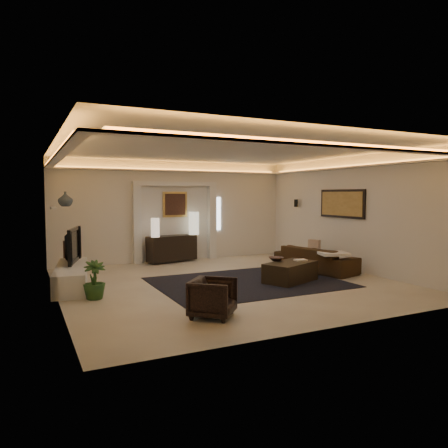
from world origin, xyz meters
name	(u,v)px	position (x,y,z in m)	size (l,w,h in m)	color
floor	(228,282)	(0.00, 0.00, 0.00)	(7.00, 7.00, 0.00)	beige
ceiling	(228,150)	(0.00, 0.00, 2.90)	(7.00, 7.00, 0.00)	white
wall_back	(175,211)	(0.00, 3.50, 1.45)	(7.00, 7.00, 0.00)	silver
wall_front	(336,228)	(0.00, -3.50, 1.45)	(7.00, 7.00, 0.00)	silver
wall_left	(55,221)	(-3.50, 0.00, 1.45)	(7.00, 7.00, 0.00)	silver
wall_right	(351,214)	(3.50, 0.00, 1.45)	(7.00, 7.00, 0.00)	silver
cove_soffit	(228,163)	(0.00, 0.00, 2.62)	(7.00, 7.00, 0.04)	silver
daylight_slit	(217,214)	(1.35, 3.48, 1.35)	(0.25, 0.03, 1.00)	white
area_rug	(248,282)	(0.40, -0.20, 0.01)	(4.00, 3.00, 0.01)	black
pilaster_left	(137,225)	(-1.15, 3.40, 1.10)	(0.22, 0.20, 2.20)	silver
pilaster_right	(212,222)	(1.15, 3.40, 1.10)	(0.22, 0.20, 2.20)	silver
alcove_header	(176,184)	(0.00, 3.40, 2.25)	(2.52, 0.20, 0.12)	silver
painting_frame	(175,204)	(0.00, 3.47, 1.65)	(0.74, 0.04, 0.74)	tan
painting_canvas	(175,204)	(0.00, 3.44, 1.65)	(0.62, 0.02, 0.62)	#4C2D1E
art_panel_frame	(342,204)	(3.47, 0.30, 1.70)	(0.04, 1.64, 0.74)	black
art_panel_gold	(341,204)	(3.44, 0.30, 1.70)	(0.02, 1.50, 0.62)	tan
wall_sconce	(296,203)	(3.38, 2.20, 1.68)	(0.12, 0.12, 0.22)	black
wall_niche	(53,208)	(-3.44, 1.40, 1.65)	(0.10, 0.55, 0.04)	silver
console	(172,248)	(-0.18, 3.24, 0.40)	(1.45, 0.45, 0.73)	black
lamp_left	(155,225)	(-0.74, 3.01, 1.09)	(0.23, 0.23, 0.52)	beige
lamp_right	(194,223)	(0.50, 3.25, 1.09)	(0.30, 0.30, 0.66)	#EFEAC8
media_ledge	(71,276)	(-3.15, 1.03, 0.23)	(0.60, 2.39, 0.45)	silver
tv	(68,245)	(-3.15, 1.51, 0.83)	(0.17, 1.32, 0.76)	black
figurine	(67,250)	(-3.12, 2.22, 0.64)	(0.15, 0.15, 0.41)	#332017
ginger_jar	(65,199)	(-3.15, 1.88, 1.84)	(0.32, 0.32, 0.33)	#496074
plant	(94,280)	(-2.88, -0.23, 0.36)	(0.40, 0.40, 0.71)	#294F1E
sofa	(316,259)	(2.61, 0.26, 0.31)	(0.82, 2.11, 0.62)	#523A21
throw_blanket	(333,254)	(2.52, -0.51, 0.55)	(0.63, 0.51, 0.07)	beige
throw_pillow	(314,246)	(3.04, 0.87, 0.55)	(0.10, 0.34, 0.34)	#CAA78C
coffee_table	(290,273)	(1.28, -0.55, 0.21)	(1.25, 0.68, 0.47)	black
bowl	(276,260)	(1.12, -0.21, 0.45)	(0.33, 0.33, 0.08)	#4A3228
magazine	(300,261)	(1.62, -0.45, 0.42)	(0.26, 0.19, 0.03)	white
armchair	(213,298)	(-1.37, -2.24, 0.31)	(0.66, 0.67, 0.61)	black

